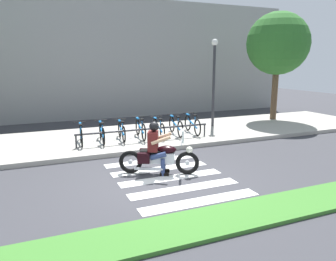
% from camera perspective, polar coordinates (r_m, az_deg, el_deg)
% --- Properties ---
extents(ground_plane, '(48.00, 48.00, 0.00)m').
position_cam_1_polar(ground_plane, '(8.46, -1.78, -8.63)').
color(ground_plane, '#38383D').
extents(grass_median, '(24.00, 1.10, 0.08)m').
position_cam_1_polar(grass_median, '(6.32, 7.04, -15.76)').
color(grass_median, '#3D7A2D').
rests_on(grass_median, ground).
extents(sidewalk, '(24.00, 4.40, 0.15)m').
position_cam_1_polar(sidewalk, '(12.68, -9.39, -1.44)').
color(sidewalk, '#A8A399').
rests_on(sidewalk, ground).
extents(crosswalk_stripe_0, '(2.80, 0.40, 0.01)m').
position_cam_1_polar(crosswalk_stripe_0, '(7.26, 5.79, -12.23)').
color(crosswalk_stripe_0, white).
rests_on(crosswalk_stripe_0, ground).
extents(crosswalk_stripe_1, '(2.80, 0.40, 0.01)m').
position_cam_1_polar(crosswalk_stripe_1, '(7.91, 2.96, -10.09)').
color(crosswalk_stripe_1, white).
rests_on(crosswalk_stripe_1, ground).
extents(crosswalk_stripe_2, '(2.80, 0.40, 0.01)m').
position_cam_1_polar(crosswalk_stripe_2, '(8.59, 0.61, -8.26)').
color(crosswalk_stripe_2, white).
rests_on(crosswalk_stripe_2, ground).
extents(crosswalk_stripe_3, '(2.80, 0.40, 0.01)m').
position_cam_1_polar(crosswalk_stripe_3, '(9.29, -1.38, -6.69)').
color(crosswalk_stripe_3, white).
rests_on(crosswalk_stripe_3, ground).
extents(crosswalk_stripe_4, '(2.80, 0.40, 0.01)m').
position_cam_1_polar(crosswalk_stripe_4, '(10.00, -3.08, -5.34)').
color(crosswalk_stripe_4, white).
rests_on(crosswalk_stripe_4, ground).
extents(motorcycle, '(2.00, 1.09, 1.22)m').
position_cam_1_polar(motorcycle, '(8.75, -1.57, -4.74)').
color(motorcycle, black).
rests_on(motorcycle, ground).
extents(rider, '(0.76, 0.71, 1.44)m').
position_cam_1_polar(rider, '(8.67, -2.09, -2.41)').
color(rider, '#591919').
rests_on(rider, ground).
extents(bicycle_0, '(0.48, 1.61, 0.74)m').
position_cam_1_polar(bicycle_0, '(11.79, -14.98, -0.63)').
color(bicycle_0, black).
rests_on(bicycle_0, sidewalk).
extents(bicycle_1, '(0.48, 1.69, 0.74)m').
position_cam_1_polar(bicycle_1, '(11.91, -11.51, -0.33)').
color(bicycle_1, black).
rests_on(bicycle_1, sidewalk).
extents(bicycle_2, '(0.48, 1.56, 0.74)m').
position_cam_1_polar(bicycle_2, '(12.07, -8.12, -0.06)').
color(bicycle_2, black).
rests_on(bicycle_2, sidewalk).
extents(bicycle_3, '(0.48, 1.71, 0.78)m').
position_cam_1_polar(bicycle_3, '(12.27, -4.83, 0.29)').
color(bicycle_3, black).
rests_on(bicycle_3, sidewalk).
extents(bicycle_4, '(0.48, 1.66, 0.74)m').
position_cam_1_polar(bicycle_4, '(12.51, -1.66, 0.49)').
color(bicycle_4, black).
rests_on(bicycle_4, sidewalk).
extents(bicycle_5, '(0.48, 1.71, 0.78)m').
position_cam_1_polar(bicycle_5, '(12.79, 1.38, 0.81)').
color(bicycle_5, black).
rests_on(bicycle_5, sidewalk).
extents(bicycle_6, '(0.48, 1.74, 0.80)m').
position_cam_1_polar(bicycle_6, '(13.10, 4.29, 1.07)').
color(bicycle_6, black).
rests_on(bicycle_6, sidewalk).
extents(bike_rack, '(4.98, 0.07, 0.49)m').
position_cam_1_polar(bike_rack, '(11.74, -3.99, 0.12)').
color(bike_rack, '#333338').
rests_on(bike_rack, sidewalk).
extents(street_lamp, '(0.28, 0.28, 3.93)m').
position_cam_1_polar(street_lamp, '(14.49, 8.05, 9.59)').
color(street_lamp, '#2D2D33').
rests_on(street_lamp, ground).
extents(tree_near_rack, '(2.99, 2.99, 5.34)m').
position_cam_1_polar(tree_near_rack, '(17.04, 18.68, 14.17)').
color(tree_near_rack, brown).
rests_on(tree_near_rack, ground).
extents(building_backdrop, '(24.00, 1.20, 6.25)m').
position_cam_1_polar(building_backdrop, '(17.94, -14.18, 12.06)').
color(building_backdrop, gray).
rests_on(building_backdrop, ground).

